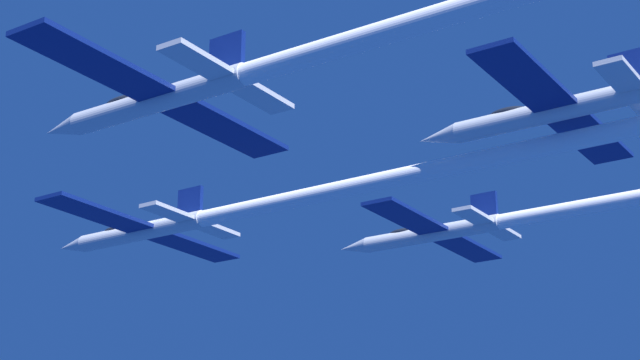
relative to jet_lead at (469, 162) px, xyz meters
The scene contains 1 object.
jet_lead is the anchor object (origin of this frame).
Camera 1 is at (-55.15, -53.46, -23.39)m, focal length 57.33 mm.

